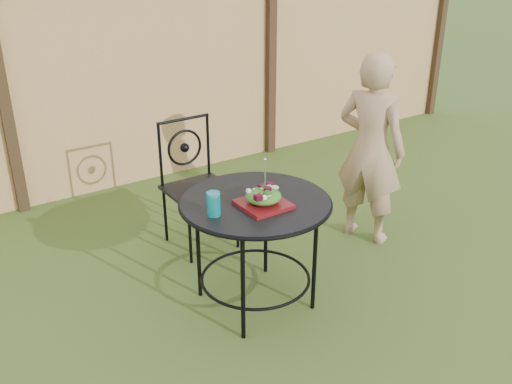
% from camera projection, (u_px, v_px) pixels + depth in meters
% --- Properties ---
extents(ground, '(60.00, 60.00, 0.00)m').
position_uv_depth(ground, '(295.00, 276.00, 3.97)').
color(ground, '#284516').
rests_on(ground, ground).
extents(fence, '(8.00, 0.12, 1.90)m').
position_uv_depth(fence, '(152.00, 80.00, 5.23)').
color(fence, '#F0B876').
rests_on(fence, ground).
extents(patio_table, '(0.92, 0.92, 0.72)m').
position_uv_depth(patio_table, '(255.00, 221.00, 3.45)').
color(patio_table, black).
rests_on(patio_table, ground).
extents(patio_chair, '(0.46, 0.46, 0.95)m').
position_uv_depth(patio_chair, '(196.00, 181.00, 4.22)').
color(patio_chair, black).
rests_on(patio_chair, ground).
extents(diner, '(0.51, 0.62, 1.44)m').
position_uv_depth(diner, '(371.00, 149.00, 4.21)').
color(diner, '#A47F5D').
rests_on(diner, ground).
extents(salad_plate, '(0.27, 0.27, 0.02)m').
position_uv_depth(salad_plate, '(263.00, 204.00, 3.32)').
color(salad_plate, '#510B0E').
rests_on(salad_plate, patio_table).
extents(salad, '(0.21, 0.21, 0.08)m').
position_uv_depth(salad, '(263.00, 196.00, 3.30)').
color(salad, '#235614').
rests_on(salad, salad_plate).
extents(fork, '(0.01, 0.01, 0.18)m').
position_uv_depth(fork, '(265.00, 175.00, 3.25)').
color(fork, silver).
rests_on(fork, salad).
extents(drinking_glass, '(0.08, 0.08, 0.14)m').
position_uv_depth(drinking_glass, '(214.00, 204.00, 3.19)').
color(drinking_glass, '#0A797E').
rests_on(drinking_glass, patio_table).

